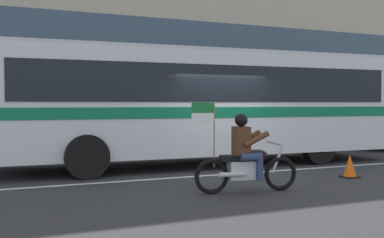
# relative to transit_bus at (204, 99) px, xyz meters

# --- Properties ---
(ground_plane) EXTENTS (60.00, 60.00, 0.00)m
(ground_plane) POSITION_rel_transit_bus_xyz_m (-0.05, -1.19, -1.88)
(ground_plane) COLOR #2B2B2D
(sidewalk_curb) EXTENTS (28.00, 3.80, 0.15)m
(sidewalk_curb) POSITION_rel_transit_bus_xyz_m (-0.05, 3.91, -1.81)
(sidewalk_curb) COLOR gray
(sidewalk_curb) RESTS_ON ground_plane
(lane_center_stripe) EXTENTS (26.60, 0.14, 0.01)m
(lane_center_stripe) POSITION_rel_transit_bus_xyz_m (-0.05, -1.79, -1.88)
(lane_center_stripe) COLOR silver
(lane_center_stripe) RESTS_ON ground_plane
(transit_bus) EXTENTS (11.42, 2.94, 3.22)m
(transit_bus) POSITION_rel_transit_bus_xyz_m (0.00, 0.00, 0.00)
(transit_bus) COLOR silver
(transit_bus) RESTS_ON ground_plane
(motorcycle_with_rider) EXTENTS (2.18, 0.68, 1.78)m
(motorcycle_with_rider) POSITION_rel_transit_bus_xyz_m (-0.88, -3.95, -1.22)
(motorcycle_with_rider) COLOR black
(motorcycle_with_rider) RESTS_ON ground_plane
(fire_hydrant) EXTENTS (0.22, 0.30, 0.75)m
(fire_hydrant) POSITION_rel_transit_bus_xyz_m (1.48, 2.52, -1.36)
(fire_hydrant) COLOR #4C8C3F
(fire_hydrant) RESTS_ON sidewalk_curb
(traffic_cone) EXTENTS (0.36, 0.36, 0.55)m
(traffic_cone) POSITION_rel_transit_bus_xyz_m (2.29, -3.34, -1.63)
(traffic_cone) COLOR #EA590F
(traffic_cone) RESTS_ON ground_plane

